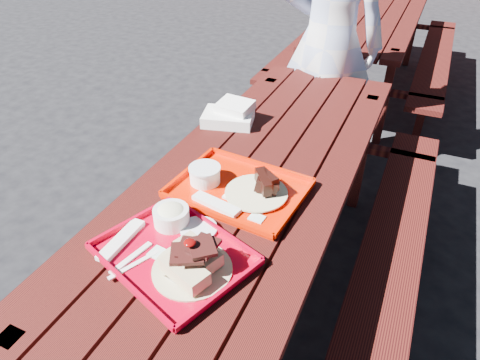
{
  "coord_description": "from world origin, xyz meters",
  "views": [
    {
      "loc": [
        0.53,
        -1.33,
        1.73
      ],
      "look_at": [
        0.0,
        -0.15,
        0.82
      ],
      "focal_mm": 32.0,
      "sensor_mm": 36.0,
      "label": 1
    }
  ],
  "objects_px": {
    "far_tray": "(236,187)",
    "person": "(329,43)",
    "near_tray": "(178,246)",
    "picnic_table_near": "(254,211)",
    "picnic_table_far": "(372,35)"
  },
  "relations": [
    {
      "from": "far_tray",
      "to": "person",
      "type": "height_order",
      "value": "person"
    },
    {
      "from": "near_tray",
      "to": "far_tray",
      "type": "distance_m",
      "value": 0.37
    },
    {
      "from": "near_tray",
      "to": "person",
      "type": "distance_m",
      "value": 1.82
    },
    {
      "from": "near_tray",
      "to": "person",
      "type": "xyz_separation_m",
      "value": [
        -0.0,
        1.82,
        0.12
      ]
    },
    {
      "from": "picnic_table_near",
      "to": "picnic_table_far",
      "type": "bearing_deg",
      "value": 90.0
    },
    {
      "from": "near_tray",
      "to": "person",
      "type": "height_order",
      "value": "person"
    },
    {
      "from": "far_tray",
      "to": "person",
      "type": "xyz_separation_m",
      "value": [
        -0.03,
        1.44,
        0.13
      ]
    },
    {
      "from": "picnic_table_near",
      "to": "picnic_table_far",
      "type": "distance_m",
      "value": 2.8
    },
    {
      "from": "picnic_table_far",
      "to": "person",
      "type": "height_order",
      "value": "person"
    },
    {
      "from": "picnic_table_near",
      "to": "picnic_table_far",
      "type": "height_order",
      "value": "same"
    },
    {
      "from": "near_tray",
      "to": "far_tray",
      "type": "xyz_separation_m",
      "value": [
        0.03,
        0.37,
        -0.01
      ]
    },
    {
      "from": "near_tray",
      "to": "picnic_table_far",
      "type": "bearing_deg",
      "value": 89.14
    },
    {
      "from": "picnic_table_far",
      "to": "person",
      "type": "distance_m",
      "value": 1.54
    },
    {
      "from": "far_tray",
      "to": "picnic_table_far",
      "type": "bearing_deg",
      "value": 89.6
    },
    {
      "from": "picnic_table_near",
      "to": "picnic_table_far",
      "type": "xyz_separation_m",
      "value": [
        0.0,
        2.8,
        0.0
      ]
    }
  ]
}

